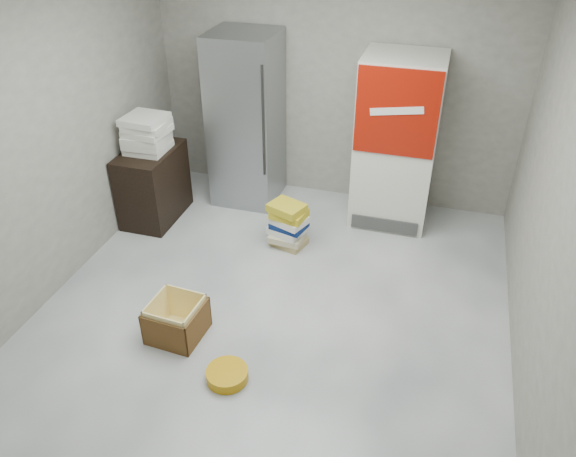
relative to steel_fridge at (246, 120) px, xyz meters
The scene contains 10 objects.
ground 2.50m from the steel_fridge, 67.10° to the right, with size 5.00×5.00×0.00m, color silver.
room_shell 2.46m from the steel_fridge, 67.10° to the right, with size 4.04×5.04×2.82m.
steel_fridge is the anchor object (origin of this frame).
coke_cooler 1.65m from the steel_fridge, ahead, with size 0.80×0.73×1.80m.
wood_shelf 1.23m from the steel_fridge, 138.69° to the right, with size 0.50×0.80×0.80m, color black.
supply_box_stack 1.10m from the steel_fridge, 138.32° to the right, with size 0.44×0.44×0.39m.
phonebook_stack_main 1.33m from the steel_fridge, 49.61° to the right, with size 0.43×0.39×0.49m.
phonebook_stack_side 1.29m from the steel_fridge, 44.75° to the right, with size 0.38×0.30×0.20m.
cardboard_box 2.53m from the steel_fridge, 84.60° to the right, with size 0.45×0.45×0.34m.
bucket_lid 2.98m from the steel_fridge, 73.63° to the right, with size 0.32×0.32×0.09m, color #C88D0B.
Camera 1 is at (1.19, -3.32, 3.31)m, focal length 35.00 mm.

